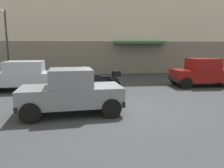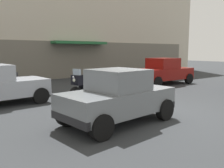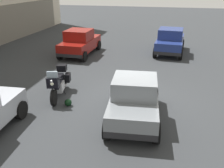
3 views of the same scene
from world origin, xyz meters
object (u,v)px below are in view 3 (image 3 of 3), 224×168
Objects in this scene: motorcycle at (58,82)px; car_wagon_end at (170,41)px; helmet at (68,102)px; car_hatchback_near at (80,42)px; car_compact_side at (134,99)px.

motorcycle is 9.13m from car_wagon_end.
car_hatchback_near reaches higher than helmet.
helmet is 7.34m from car_hatchback_near.
car_wagon_end reaches higher than motorcycle.
car_compact_side is (-0.41, -2.63, 0.63)m from helmet.
car_hatchback_near and car_wagon_end have the same top height.
car_hatchback_near is (7.01, 2.07, 0.67)m from helmet.
helmet is 0.07× the size of car_hatchback_near.
car_compact_side is 9.26m from car_wagon_end.
car_compact_side reaches higher than motorcycle.
motorcycle is 6.38m from car_hatchback_near.
car_hatchback_near is 5.96m from car_wagon_end.
car_wagon_end is (8.80, -3.62, 0.67)m from helmet.
motorcycle is 3.57m from car_compact_side.
car_hatchback_near is 8.78m from car_compact_side.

